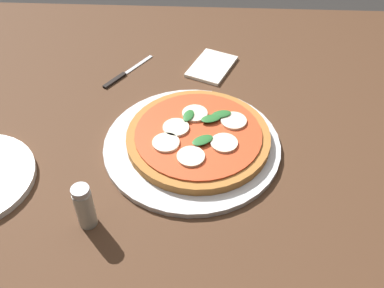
{
  "coord_description": "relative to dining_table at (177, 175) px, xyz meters",
  "views": [
    {
      "loc": [
        -0.65,
        -0.06,
        1.34
      ],
      "look_at": [
        -0.0,
        -0.03,
        0.71
      ],
      "focal_mm": 41.66,
      "sensor_mm": 36.0,
      "label": 1
    }
  ],
  "objects": [
    {
      "name": "dining_table",
      "position": [
        0.0,
        0.0,
        0.0
      ],
      "size": [
        1.21,
        1.19,
        0.7
      ],
      "color": "#4C301E",
      "rests_on": "ground_plane"
    },
    {
      "name": "serving_tray",
      "position": [
        -0.0,
        -0.03,
        0.09
      ],
      "size": [
        0.36,
        0.36,
        0.01
      ],
      "primitive_type": "cylinder",
      "color": "silver",
      "rests_on": "dining_table"
    },
    {
      "name": "pizza",
      "position": [
        0.01,
        -0.05,
        0.11
      ],
      "size": [
        0.29,
        0.29,
        0.03
      ],
      "color": "#B27033",
      "rests_on": "serving_tray"
    },
    {
      "name": "napkin",
      "position": [
        0.29,
        -0.07,
        0.09
      ],
      "size": [
        0.15,
        0.13,
        0.01
      ],
      "primitive_type": "cube",
      "rotation": [
        0.0,
        0.0,
        -0.4
      ],
      "color": "white",
      "rests_on": "dining_table"
    },
    {
      "name": "knife",
      "position": [
        0.24,
        0.15,
        0.09
      ],
      "size": [
        0.15,
        0.1,
        0.01
      ],
      "color": "black",
      "rests_on": "dining_table"
    },
    {
      "name": "pepper_shaker",
      "position": [
        -0.2,
        0.14,
        0.13
      ],
      "size": [
        0.03,
        0.03,
        0.09
      ],
      "color": "#B2B7AD",
      "rests_on": "dining_table"
    }
  ]
}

